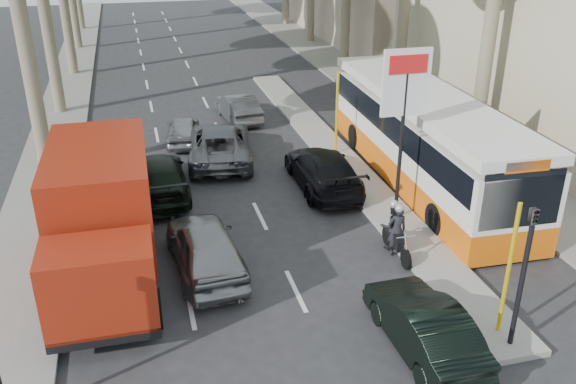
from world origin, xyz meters
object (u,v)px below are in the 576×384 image
at_px(dark_hatchback, 424,326).
at_px(red_truck, 102,217).
at_px(motorcycle, 395,229).
at_px(city_bus, 423,136).
at_px(silver_hatchback, 205,247).

bearing_deg(dark_hatchback, red_truck, -36.38).
bearing_deg(motorcycle, city_bus, 57.46).
bearing_deg(red_truck, city_bus, 20.64).
bearing_deg(city_bus, motorcycle, -121.77).
relative_size(city_bus, motorcycle, 6.42).
distance_m(silver_hatchback, motorcycle, 5.47).
relative_size(silver_hatchback, motorcycle, 2.19).
distance_m(dark_hatchback, red_truck, 8.58).
height_order(silver_hatchback, city_bus, city_bus).
bearing_deg(dark_hatchback, city_bus, -116.80).
height_order(city_bus, motorcycle, city_bus).
height_order(red_truck, city_bus, red_truck).
height_order(dark_hatchback, motorcycle, motorcycle).
height_order(dark_hatchback, city_bus, city_bus).
relative_size(silver_hatchback, dark_hatchback, 1.10).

